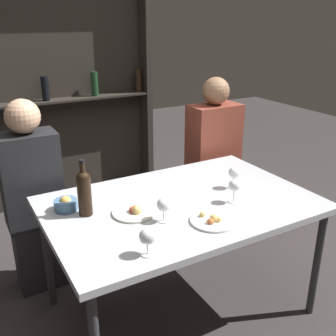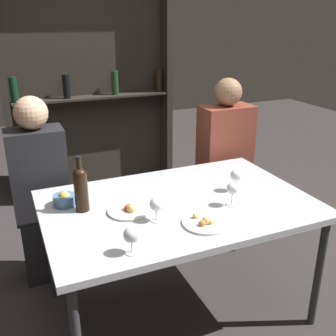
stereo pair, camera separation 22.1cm
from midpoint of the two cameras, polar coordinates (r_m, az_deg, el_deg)
ground_plane at (r=2.56m, az=3.99°, el=-19.71°), size 10.00×10.00×0.00m
dining_table at (r=2.18m, az=4.43°, el=-6.28°), size 1.45×0.96×0.72m
wine_rack_wall at (r=3.86m, az=-9.73°, el=13.77°), size 1.60×0.21×2.39m
wine_bottle at (r=2.04m, az=-9.54°, el=-2.80°), size 0.07×0.07×0.30m
wine_glass_0 at (r=1.68m, az=-1.53°, el=-9.88°), size 0.07×0.07×0.12m
wine_glass_1 at (r=1.93m, az=1.55°, el=-5.49°), size 0.07×0.07×0.12m
wine_glass_2 at (r=2.13m, az=12.30°, el=-3.10°), size 0.06×0.06×0.13m
wine_glass_3 at (r=2.31m, az=12.56°, el=-1.21°), size 0.07×0.07×0.13m
food_plate_0 at (r=1.95m, az=8.77°, el=-7.88°), size 0.23×0.23×0.05m
food_plate_1 at (r=2.04m, az=-2.52°, el=-6.18°), size 0.23×0.23×0.05m
snack_bowl at (r=2.15m, az=-11.97°, el=-4.55°), size 0.12×0.12×0.08m
seated_person_left at (r=2.62m, az=-15.62°, el=-4.06°), size 0.34×0.22×1.24m
seated_person_right at (r=3.06m, az=10.20°, el=0.31°), size 0.39×0.22×1.26m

